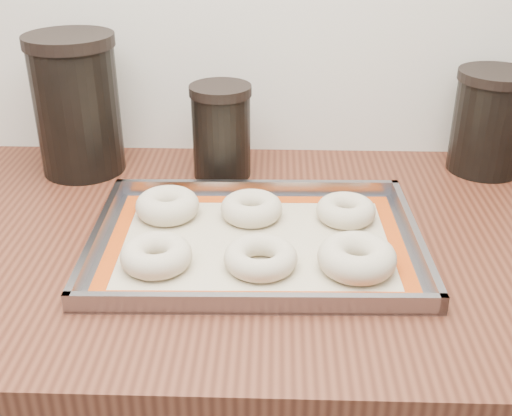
{
  "coord_description": "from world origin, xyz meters",
  "views": [
    {
      "loc": [
        -0.03,
        0.85,
        1.37
      ],
      "look_at": [
        -0.05,
        1.64,
        0.96
      ],
      "focal_mm": 45.0,
      "sensor_mm": 36.0,
      "label": 1
    }
  ],
  "objects_px": {
    "bagel_front_left": "(156,255)",
    "canister_right": "(490,121)",
    "bagel_back_right": "(346,210)",
    "canister_mid": "(221,131)",
    "baking_tray": "(256,241)",
    "bagel_back_left": "(167,205)",
    "bagel_front_right": "(357,258)",
    "canister_left": "(77,105)",
    "bagel_back_mid": "(252,208)",
    "bagel_front_mid": "(261,258)"
  },
  "relations": [
    {
      "from": "bagel_front_left",
      "to": "canister_right",
      "type": "height_order",
      "value": "canister_right"
    },
    {
      "from": "bagel_back_right",
      "to": "canister_mid",
      "type": "bearing_deg",
      "value": 139.48
    },
    {
      "from": "baking_tray",
      "to": "bagel_back_left",
      "type": "distance_m",
      "value": 0.16
    },
    {
      "from": "canister_right",
      "to": "bagel_front_right",
      "type": "bearing_deg",
      "value": -127.03
    },
    {
      "from": "bagel_front_left",
      "to": "canister_left",
      "type": "bearing_deg",
      "value": 119.76
    },
    {
      "from": "baking_tray",
      "to": "bagel_back_mid",
      "type": "bearing_deg",
      "value": 97.14
    },
    {
      "from": "canister_right",
      "to": "bagel_back_right",
      "type": "bearing_deg",
      "value": -141.61
    },
    {
      "from": "baking_tray",
      "to": "canister_right",
      "type": "xyz_separation_m",
      "value": [
        0.4,
        0.28,
        0.08
      ]
    },
    {
      "from": "bagel_front_right",
      "to": "canister_right",
      "type": "height_order",
      "value": "canister_right"
    },
    {
      "from": "bagel_front_mid",
      "to": "bagel_front_left",
      "type": "bearing_deg",
      "value": -179.42
    },
    {
      "from": "baking_tray",
      "to": "canister_right",
      "type": "relative_size",
      "value": 2.61
    },
    {
      "from": "canister_left",
      "to": "baking_tray",
      "type": "bearing_deg",
      "value": -39.21
    },
    {
      "from": "baking_tray",
      "to": "bagel_front_left",
      "type": "xyz_separation_m",
      "value": [
        -0.13,
        -0.07,
        0.01
      ]
    },
    {
      "from": "bagel_front_left",
      "to": "bagel_front_mid",
      "type": "bearing_deg",
      "value": 0.58
    },
    {
      "from": "baking_tray",
      "to": "bagel_front_right",
      "type": "height_order",
      "value": "bagel_front_right"
    },
    {
      "from": "baking_tray",
      "to": "bagel_back_mid",
      "type": "xyz_separation_m",
      "value": [
        -0.01,
        0.07,
        0.01
      ]
    },
    {
      "from": "bagel_front_mid",
      "to": "canister_left",
      "type": "distance_m",
      "value": 0.47
    },
    {
      "from": "bagel_front_mid",
      "to": "bagel_back_mid",
      "type": "xyz_separation_m",
      "value": [
        -0.02,
        0.14,
        0.0
      ]
    },
    {
      "from": "bagel_front_mid",
      "to": "bagel_back_mid",
      "type": "height_order",
      "value": "bagel_back_mid"
    },
    {
      "from": "canister_right",
      "to": "canister_mid",
      "type": "bearing_deg",
      "value": -175.3
    },
    {
      "from": "bagel_front_mid",
      "to": "bagel_back_right",
      "type": "relative_size",
      "value": 1.1
    },
    {
      "from": "bagel_back_mid",
      "to": "bagel_back_right",
      "type": "xyz_separation_m",
      "value": [
        0.14,
        -0.0,
        -0.0
      ]
    },
    {
      "from": "bagel_back_left",
      "to": "canister_right",
      "type": "distance_m",
      "value": 0.58
    },
    {
      "from": "bagel_back_left",
      "to": "canister_mid",
      "type": "distance_m",
      "value": 0.19
    },
    {
      "from": "bagel_front_left",
      "to": "bagel_back_mid",
      "type": "xyz_separation_m",
      "value": [
        0.12,
        0.14,
        -0.0
      ]
    },
    {
      "from": "bagel_back_left",
      "to": "canister_left",
      "type": "xyz_separation_m",
      "value": [
        -0.18,
        0.18,
        0.1
      ]
    },
    {
      "from": "bagel_back_left",
      "to": "bagel_back_mid",
      "type": "relative_size",
      "value": 1.03
    },
    {
      "from": "bagel_front_right",
      "to": "bagel_back_mid",
      "type": "bearing_deg",
      "value": 135.64
    },
    {
      "from": "bagel_front_left",
      "to": "canister_left",
      "type": "height_order",
      "value": "canister_left"
    },
    {
      "from": "bagel_front_right",
      "to": "canister_right",
      "type": "xyz_separation_m",
      "value": [
        0.26,
        0.35,
        0.07
      ]
    },
    {
      "from": "bagel_back_mid",
      "to": "bagel_back_right",
      "type": "height_order",
      "value": "bagel_back_mid"
    },
    {
      "from": "bagel_back_left",
      "to": "bagel_back_right",
      "type": "xyz_separation_m",
      "value": [
        0.27,
        -0.0,
        -0.0
      ]
    },
    {
      "from": "bagel_back_left",
      "to": "bagel_front_mid",
      "type": "bearing_deg",
      "value": -43.89
    },
    {
      "from": "bagel_back_left",
      "to": "canister_left",
      "type": "bearing_deg",
      "value": 134.26
    },
    {
      "from": "bagel_front_right",
      "to": "bagel_back_left",
      "type": "relative_size",
      "value": 1.08
    },
    {
      "from": "baking_tray",
      "to": "bagel_back_right",
      "type": "xyz_separation_m",
      "value": [
        0.13,
        0.07,
        0.01
      ]
    },
    {
      "from": "bagel_front_mid",
      "to": "canister_right",
      "type": "height_order",
      "value": "canister_right"
    },
    {
      "from": "baking_tray",
      "to": "bagel_front_left",
      "type": "height_order",
      "value": "bagel_front_left"
    },
    {
      "from": "bagel_front_mid",
      "to": "canister_left",
      "type": "height_order",
      "value": "canister_left"
    },
    {
      "from": "baking_tray",
      "to": "bagel_back_mid",
      "type": "distance_m",
      "value": 0.08
    },
    {
      "from": "bagel_front_mid",
      "to": "bagel_back_left",
      "type": "bearing_deg",
      "value": 136.11
    },
    {
      "from": "canister_left",
      "to": "bagel_front_mid",
      "type": "bearing_deg",
      "value": -44.92
    },
    {
      "from": "canister_left",
      "to": "canister_right",
      "type": "distance_m",
      "value": 0.71
    },
    {
      "from": "bagel_front_left",
      "to": "bagel_front_mid",
      "type": "distance_m",
      "value": 0.14
    },
    {
      "from": "bagel_back_left",
      "to": "bagel_back_right",
      "type": "relative_size",
      "value": 1.08
    },
    {
      "from": "bagel_front_right",
      "to": "canister_left",
      "type": "xyz_separation_m",
      "value": [
        -0.45,
        0.32,
        0.1
      ]
    },
    {
      "from": "bagel_front_left",
      "to": "bagel_front_mid",
      "type": "height_order",
      "value": "bagel_front_left"
    },
    {
      "from": "baking_tray",
      "to": "bagel_front_left",
      "type": "relative_size",
      "value": 4.88
    },
    {
      "from": "canister_left",
      "to": "bagel_front_left",
      "type": "bearing_deg",
      "value": -60.24
    },
    {
      "from": "bagel_front_mid",
      "to": "bagel_front_right",
      "type": "relative_size",
      "value": 0.94
    }
  ]
}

